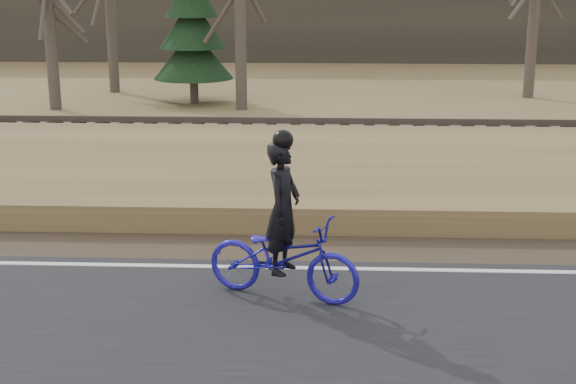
{
  "coord_description": "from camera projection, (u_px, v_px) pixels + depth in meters",
  "views": [
    {
      "loc": [
        -2.9,
        -10.51,
        4.1
      ],
      "look_at": [
        -3.41,
        0.5,
        1.1
      ],
      "focal_mm": 50.0,
      "sensor_mm": 36.0,
      "label": 1
    }
  ],
  "objects": [
    {
      "name": "railroad",
      "position": [
        449.0,
        133.0,
        18.65
      ],
      "size": [
        120.0,
        2.4,
        0.29
      ],
      "color": "black",
      "rests_on": "ballast"
    },
    {
      "name": "cyclist",
      "position": [
        283.0,
        246.0,
        10.21
      ],
      "size": [
        2.17,
        1.33,
        2.2
      ],
      "rotation": [
        0.0,
        0.0,
        1.24
      ],
      "color": "#1E179E",
      "rests_on": "road"
    },
    {
      "name": "edge_line",
      "position": [
        529.0,
        272.0,
        11.25
      ],
      "size": [
        120.0,
        0.12,
        0.01
      ],
      "primitive_type": "cube",
      "color": "silver",
      "rests_on": "road"
    },
    {
      "name": "ballast",
      "position": [
        448.0,
        146.0,
        18.73
      ],
      "size": [
        120.0,
        3.0,
        0.45
      ],
      "primitive_type": "cube",
      "color": "slate",
      "rests_on": "ground"
    },
    {
      "name": "conifer",
      "position": [
        192.0,
        25.0,
        25.76
      ],
      "size": [
        2.6,
        2.6,
        5.33
      ],
      "color": "brown",
      "rests_on": "ground"
    },
    {
      "name": "embankment",
      "position": [
        478.0,
        188.0,
        15.06
      ],
      "size": [
        120.0,
        5.0,
        0.44
      ],
      "primitive_type": "cube",
      "color": "olive",
      "rests_on": "ground"
    },
    {
      "name": "shoulder",
      "position": [
        513.0,
        251.0,
        12.23
      ],
      "size": [
        120.0,
        1.6,
        0.04
      ],
      "primitive_type": "cube",
      "color": "#473A2B",
      "rests_on": "ground"
    },
    {
      "name": "bare_tree_far_left",
      "position": [
        48.0,
        4.0,
        24.32
      ],
      "size": [
        0.36,
        0.36,
        6.47
      ],
      "primitive_type": "cylinder",
      "color": "brown",
      "rests_on": "ground"
    },
    {
      "name": "ground",
      "position": [
        532.0,
        281.0,
        11.07
      ],
      "size": [
        120.0,
        120.0,
        0.0
      ],
      "primitive_type": "plane",
      "color": "olive",
      "rests_on": "ground"
    }
  ]
}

